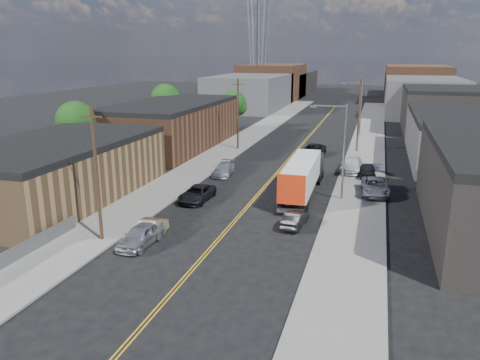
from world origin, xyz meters
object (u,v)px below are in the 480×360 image
Objects in this scene: car_right_lot_a at (375,187)px; car_right_lot_b at (352,165)px; car_left_a at (140,236)px; car_ahead_truck at (313,150)px; semi_truck at (304,173)px; car_left_b at (147,230)px; car_right_oncoming at (295,219)px; car_left_d at (224,169)px; car_left_c at (197,194)px; car_right_lot_c at (368,171)px.

car_right_lot_a is 1.02× the size of car_right_lot_b.
car_right_lot_a reaches higher than car_left_a.
car_ahead_truck is (-8.36, 16.39, -0.14)m from car_right_lot_a.
car_left_a is (-9.22, -16.04, -1.32)m from semi_truck.
car_left_a is at bearing -77.57° from car_left_b.
car_right_lot_b is (3.24, 19.07, 0.29)m from car_right_oncoming.
car_left_d reaches higher than car_left_b.
car_left_d is 14.78m from car_right_lot_b.
car_left_b is 33.49m from car_ahead_truck.
car_left_c is 1.06× the size of car_left_d.
car_left_d is (-0.59, 20.77, -0.09)m from car_left_a.
car_left_a is 0.90× the size of car_left_c.
car_left_d is 0.84× the size of car_ahead_truck.
car_right_lot_b is 9.61m from car_ahead_truck.
car_right_lot_c reaches higher than car_left_c.
car_left_a is 1.09× the size of car_right_lot_c.
car_right_lot_a is (16.16, 16.18, 0.24)m from car_left_b.
car_ahead_truck is at bearing 124.17° from car_right_lot_c.
car_right_oncoming is 0.94× the size of car_right_lot_c.
car_left_c reaches higher than car_right_oncoming.
car_left_c is at bearing -15.76° from car_right_oncoming.
car_right_lot_a reaches higher than car_right_lot_c.
semi_truck is at bearing -76.98° from car_ahead_truck.
car_right_oncoming is 26.99m from car_ahead_truck.
semi_truck is at bearing -129.46° from car_right_lot_c.
car_right_lot_b is (13.24, 26.00, 0.17)m from car_left_a.
car_right_lot_a is at bearing 23.07° from car_left_c.
car_left_c is 19.93m from car_right_lot_c.
semi_truck reaches higher than car_left_b.
car_left_c is at bearing -152.42° from semi_truck.
car_left_d reaches higher than car_right_oncoming.
car_right_lot_a is at bearing -113.43° from car_right_oncoming.
car_right_oncoming is at bearing -77.04° from car_ahead_truck.
car_right_lot_c reaches higher than car_left_d.
car_right_lot_c reaches higher than car_left_a.
car_right_oncoming is at bearing -97.18° from car_right_lot_b.
car_ahead_truck is at bearing 54.11° from car_left_d.
car_right_lot_b is (-2.76, 8.58, 0.02)m from car_right_lot_a.
car_left_d is 17.43m from car_right_oncoming.
semi_truck is 3.38× the size of car_right_lot_c.
car_right_lot_b is at bearing 104.05° from car_right_lot_a.
car_left_b is 11.64m from car_right_oncoming.
car_left_c is 1.28× the size of car_right_oncoming.
car_left_d is at bearing -114.30° from car_ahead_truck.
car_ahead_truck is (-1.58, 17.78, -1.31)m from semi_truck.
car_right_lot_b reaches higher than car_right_oncoming.
car_ahead_truck is at bearing 72.65° from car_left_c.
car_left_d is at bearing 153.08° from semi_truck.
semi_truck is at bearing 29.89° from car_left_c.
car_left_d is at bearing -171.41° from car_right_lot_c.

